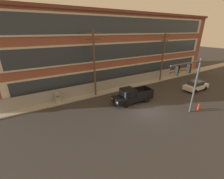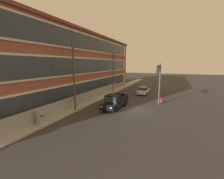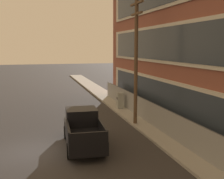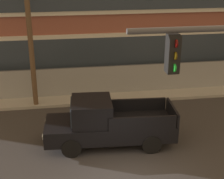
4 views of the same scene
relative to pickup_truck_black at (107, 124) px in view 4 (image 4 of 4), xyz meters
The scene contains 4 objects.
sidewalk_building_side 5.29m from the pickup_truck_black, 87.27° to the left, with size 80.00×2.19×0.16m, color #9E9B93.
chain_link_fence 5.43m from the pickup_truck_black, 95.28° to the left, with size 29.16×0.06×1.79m.
pickup_truck_black is the anchor object (origin of this frame).
utility_pole_near_corner 6.79m from the pickup_truck_black, 126.14° to the left, with size 2.29×0.26×9.15m.
Camera 4 is at (-2.02, -9.88, 7.62)m, focal length 55.00 mm.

